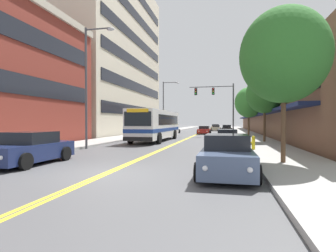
# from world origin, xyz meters

# --- Properties ---
(ground_plane) EXTENTS (240.00, 240.00, 0.00)m
(ground_plane) POSITION_xyz_m (0.00, 37.00, 0.00)
(ground_plane) COLOR #4C4C4F
(sidewalk_left) EXTENTS (3.44, 106.00, 0.17)m
(sidewalk_left) POSITION_xyz_m (-7.22, 37.00, 0.08)
(sidewalk_left) COLOR #9E9B96
(sidewalk_left) RESTS_ON ground_plane
(sidewalk_right) EXTENTS (3.44, 106.00, 0.17)m
(sidewalk_right) POSITION_xyz_m (7.22, 37.00, 0.08)
(sidewalk_right) COLOR #9E9B96
(sidewalk_right) RESTS_ON ground_plane
(centre_line) EXTENTS (0.34, 106.00, 0.01)m
(centre_line) POSITION_xyz_m (0.00, 37.00, 0.00)
(centre_line) COLOR yellow
(centre_line) RESTS_ON ground_plane
(office_tower_left) EXTENTS (12.08, 26.69, 25.35)m
(office_tower_left) POSITION_xyz_m (-15.17, 29.92, 12.68)
(office_tower_left) COLOR beige
(office_tower_left) RESTS_ON ground_plane
(storefront_row_right) EXTENTS (9.10, 68.00, 7.10)m
(storefront_row_right) POSITION_xyz_m (13.16, 37.00, 3.55)
(storefront_row_right) COLOR brown
(storefront_row_right) RESTS_ON ground_plane
(city_bus) EXTENTS (2.85, 11.38, 2.98)m
(city_bus) POSITION_xyz_m (-2.56, 16.51, 1.69)
(city_bus) COLOR silver
(city_bus) RESTS_ON ground_plane
(car_navy_parked_left_near) EXTENTS (2.17, 4.38, 1.44)m
(car_navy_parked_left_near) POSITION_xyz_m (-4.36, 1.18, 0.67)
(car_navy_parked_left_near) COLOR #19234C
(car_navy_parked_left_near) RESTS_ON ground_plane
(car_white_parked_left_mid) EXTENTS (2.10, 4.38, 1.32)m
(car_white_parked_left_mid) POSITION_xyz_m (-4.29, 26.72, 0.61)
(car_white_parked_left_mid) COLOR white
(car_white_parked_left_mid) RESTS_ON ground_plane
(car_silver_parked_left_far) EXTENTS (2.12, 4.26, 1.27)m
(car_silver_parked_left_far) POSITION_xyz_m (-4.28, 32.91, 0.59)
(car_silver_parked_left_far) COLOR #B7B7BC
(car_silver_parked_left_far) RESTS_ON ground_plane
(car_slate_blue_parked_right_foreground) EXTENTS (2.00, 4.28, 1.44)m
(car_slate_blue_parked_right_foreground) POSITION_xyz_m (4.31, 0.59, 0.66)
(car_slate_blue_parked_right_foreground) COLOR #475675
(car_slate_blue_parked_right_foreground) RESTS_ON ground_plane
(car_black_parked_right_mid) EXTENTS (2.10, 4.27, 1.30)m
(car_black_parked_right_mid) POSITION_xyz_m (4.43, 43.81, 0.60)
(car_black_parked_right_mid) COLOR black
(car_black_parked_right_mid) RESTS_ON ground_plane
(car_charcoal_parked_right_far) EXTENTS (2.02, 4.85, 1.28)m
(car_charcoal_parked_right_far) POSITION_xyz_m (4.40, 12.98, 0.60)
(car_charcoal_parked_right_far) COLOR #232328
(car_charcoal_parked_right_far) RESTS_ON ground_plane
(car_red_moving_lead) EXTENTS (2.00, 4.35, 1.26)m
(car_red_moving_lead) POSITION_xyz_m (0.98, 31.96, 0.59)
(car_red_moving_lead) COLOR maroon
(car_red_moving_lead) RESTS_ON ground_plane
(car_champagne_moving_second) EXTENTS (1.97, 4.37, 1.21)m
(car_champagne_moving_second) POSITION_xyz_m (2.25, 47.54, 0.58)
(car_champagne_moving_second) COLOR beige
(car_champagne_moving_second) RESTS_ON ground_plane
(car_beige_moving_third) EXTENTS (2.11, 4.58, 1.32)m
(car_beige_moving_third) POSITION_xyz_m (1.82, 55.24, 0.63)
(car_beige_moving_third) COLOR #BCAD89
(car_beige_moving_third) RESTS_ON ground_plane
(traffic_signal_mast) EXTENTS (5.81, 0.38, 6.87)m
(traffic_signal_mast) POSITION_xyz_m (3.29, 26.02, 4.88)
(traffic_signal_mast) COLOR #47474C
(traffic_signal_mast) RESTS_ON ground_plane
(street_lamp_left_near) EXTENTS (2.23, 0.28, 8.46)m
(street_lamp_left_near) POSITION_xyz_m (-5.01, 7.75, 4.99)
(street_lamp_left_near) COLOR #47474C
(street_lamp_left_near) RESTS_ON ground_plane
(street_lamp_left_far) EXTENTS (2.59, 0.28, 8.17)m
(street_lamp_left_far) POSITION_xyz_m (-4.94, 30.89, 4.87)
(street_lamp_left_far) COLOR #47474C
(street_lamp_left_far) RESTS_ON ground_plane
(street_tree_right_near) EXTENTS (3.67, 3.67, 6.56)m
(street_tree_right_near) POSITION_xyz_m (6.66, 2.99, 4.70)
(street_tree_right_near) COLOR brown
(street_tree_right_near) RESTS_ON sidewalk_right
(street_tree_right_mid) EXTENTS (3.16, 3.16, 5.96)m
(street_tree_right_mid) POSITION_xyz_m (7.57, 15.26, 4.37)
(street_tree_right_mid) COLOR brown
(street_tree_right_mid) RESTS_ON sidewalk_right
(street_tree_right_far) EXTENTS (3.47, 3.47, 6.10)m
(street_tree_right_far) POSITION_xyz_m (7.08, 25.60, 4.35)
(street_tree_right_far) COLOR brown
(street_tree_right_far) RESTS_ON sidewalk_right
(fire_hydrant) EXTENTS (0.29, 0.21, 0.87)m
(fire_hydrant) POSITION_xyz_m (5.95, 8.10, 0.60)
(fire_hydrant) COLOR yellow
(fire_hydrant) RESTS_ON sidewalk_right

